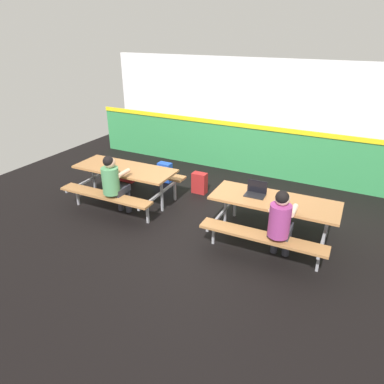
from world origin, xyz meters
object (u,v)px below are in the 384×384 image
Objects in this scene: student_further at (281,221)px; satchel_spare at (200,183)px; picnic_table_right at (274,209)px; laptop_dark at (256,192)px; tote_bag_bright at (127,173)px; picnic_table_left at (125,176)px; backpack_dark at (165,172)px; student_nearer at (114,181)px.

student_further is 2.70m from satchel_spare.
picnic_table_right is 0.39m from laptop_dark.
laptop_dark is 0.74× the size of satchel_spare.
satchel_spare is at bearing 7.19° from tote_bag_bright.
satchel_spare is at bearing 141.42° from student_further.
student_further is (3.15, -0.58, 0.13)m from picnic_table_left.
student_further is at bearing -10.41° from picnic_table_left.
tote_bag_bright is 0.98× the size of satchel_spare.
picnic_table_right is 4.52× the size of satchel_spare.
picnic_table_left is at bearing -95.39° from backpack_dark.
student_nearer is 3.71× the size of laptop_dark.
backpack_dark is 0.97m from satchel_spare.
laptop_dark is 1.95m from satchel_spare.
student_further is 2.74× the size of backpack_dark.
picnic_table_right is at bearing -24.67° from backpack_dark.
picnic_table_right is at bearing -14.02° from tote_bag_bright.
backpack_dark is at bearing 169.49° from satchel_spare.
picnic_table_left is at bearing 179.45° from picnic_table_right.
tote_bag_bright is (-3.80, 1.44, -0.51)m from student_further.
laptop_dark reaches higher than picnic_table_left.
picnic_table_right reaches higher than tote_bag_bright.
laptop_dark is (-0.32, 0.03, 0.21)m from picnic_table_right.
laptop_dark is at bearing -35.32° from satchel_spare.
satchel_spare is (-2.08, 1.66, -0.49)m from student_further.
student_further is at bearing -0.51° from student_nearer.
student_further reaches higher than picnic_table_right.
laptop_dark is 3.41m from tote_bag_bright.
laptop_dark is (-0.56, 0.58, 0.08)m from student_further.
picnic_table_right is at bearing -5.23° from laptop_dark.
tote_bag_bright is (-0.65, 0.86, -0.38)m from picnic_table_left.
student_nearer is at bearing -167.09° from laptop_dark.
student_further is (0.24, -0.55, 0.13)m from picnic_table_right.
student_nearer reaches higher than picnic_table_left.
picnic_table_right is at bearing 113.21° from student_further.
satchel_spare is (0.89, 1.63, -0.49)m from student_nearer.
picnic_table_left reaches higher than tote_bag_bright.
tote_bag_bright is at bearing -172.81° from satchel_spare.
picnic_table_left is 1.65× the size of student_further.
student_further is at bearing -38.58° from satchel_spare.
student_further is 2.74× the size of satchel_spare.
laptop_dark is at bearing -26.89° from backpack_dark.
picnic_table_right is at bearing 10.84° from student_nearer.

